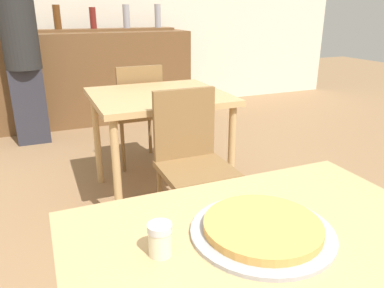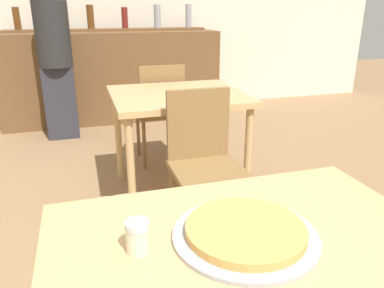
{
  "view_description": "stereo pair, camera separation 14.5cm",
  "coord_description": "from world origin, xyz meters",
  "views": [
    {
      "loc": [
        -0.53,
        -0.71,
        1.33
      ],
      "look_at": [
        -0.0,
        0.55,
        0.84
      ],
      "focal_mm": 35.0,
      "sensor_mm": 36.0,
      "label": 1
    },
    {
      "loc": [
        -0.39,
        -0.75,
        1.33
      ],
      "look_at": [
        -0.0,
        0.55,
        0.84
      ],
      "focal_mm": 35.0,
      "sensor_mm": 36.0,
      "label": 2
    }
  ],
  "objects": [
    {
      "name": "wall_back",
      "position": [
        0.0,
        4.47,
        1.4
      ],
      "size": [
        8.0,
        0.05,
        2.8
      ],
      "color": "silver",
      "rests_on": "ground_plane"
    },
    {
      "name": "dining_table_near",
      "position": [
        0.0,
        0.0,
        0.66
      ],
      "size": [
        1.09,
        0.8,
        0.74
      ],
      "color": "tan",
      "rests_on": "ground_plane"
    },
    {
      "name": "dining_table_far",
      "position": [
        0.25,
        1.77,
        0.68
      ],
      "size": [
        0.92,
        0.85,
        0.77
      ],
      "color": "tan",
      "rests_on": "ground_plane"
    },
    {
      "name": "bar_counter",
      "position": [
        0.0,
        3.97,
        0.54
      ],
      "size": [
        2.6,
        0.56,
        1.07
      ],
      "color": "brown",
      "rests_on": "ground_plane"
    },
    {
      "name": "bar_back_shelf",
      "position": [
        0.03,
        4.11,
        1.14
      ],
      "size": [
        2.39,
        0.24,
        0.31
      ],
      "color": "brown",
      "rests_on": "bar_counter"
    },
    {
      "name": "chair_far_side_front",
      "position": [
        0.25,
        1.17,
        0.52
      ],
      "size": [
        0.4,
        0.4,
        0.9
      ],
      "color": "olive",
      "rests_on": "ground_plane"
    },
    {
      "name": "chair_far_side_back",
      "position": [
        0.25,
        2.36,
        0.52
      ],
      "size": [
        0.4,
        0.4,
        0.9
      ],
      "rotation": [
        0.0,
        0.0,
        3.14
      ],
      "color": "olive",
      "rests_on": "ground_plane"
    },
    {
      "name": "pizza_tray",
      "position": [
        -0.0,
        0.05,
        0.75
      ],
      "size": [
        0.4,
        0.4,
        0.04
      ],
      "color": "#A3A3A8",
      "rests_on": "dining_table_near"
    },
    {
      "name": "cheese_shaker",
      "position": [
        -0.29,
        0.07,
        0.78
      ],
      "size": [
        0.06,
        0.06,
        0.09
      ],
      "color": "beige",
      "rests_on": "dining_table_near"
    },
    {
      "name": "person_standing",
      "position": [
        -0.61,
        3.39,
        0.87
      ],
      "size": [
        0.34,
        0.34,
        1.61
      ],
      "color": "#2D2D38",
      "rests_on": "ground_plane"
    }
  ]
}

